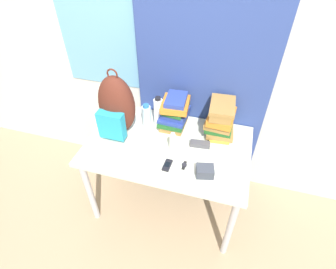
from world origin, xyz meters
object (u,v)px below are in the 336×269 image
at_px(book_stack_center, 221,119).
at_px(sunscreen_bottle, 173,143).
at_px(backpack, 116,107).
at_px(book_stack_left, 175,112).
at_px(wristwatch, 184,165).
at_px(sports_bottle, 158,112).
at_px(sunglasses_case, 200,144).
at_px(water_bottle, 147,116).
at_px(cell_phone, 167,165).
at_px(camera_pouch, 205,171).

bearing_deg(book_stack_center, sunscreen_bottle, -136.19).
height_order(backpack, book_stack_left, backpack).
bearing_deg(wristwatch, book_stack_center, 66.54).
bearing_deg(sports_bottle, book_stack_center, 3.50).
height_order(book_stack_left, sunglasses_case, book_stack_left).
relative_size(water_bottle, sunscreen_bottle, 1.24).
relative_size(book_stack_left, cell_phone, 2.57).
bearing_deg(water_bottle, camera_pouch, -35.43).
height_order(book_stack_center, water_bottle, book_stack_center).
xyz_separation_m(backpack, cell_phone, (0.47, -0.26, -0.23)).
distance_m(sports_bottle, sunglasses_case, 0.42).
bearing_deg(sunglasses_case, book_stack_center, 58.91).
bearing_deg(wristwatch, book_stack_left, 113.67).
relative_size(water_bottle, cell_phone, 1.87).
height_order(backpack, cell_phone, backpack).
bearing_deg(wristwatch, water_bottle, 138.74).
height_order(book_stack_center, camera_pouch, book_stack_center).
height_order(backpack, camera_pouch, backpack).
bearing_deg(book_stack_left, book_stack_center, -0.26).
relative_size(camera_pouch, wristwatch, 1.65).
bearing_deg(sports_bottle, sunglasses_case, -22.47).
relative_size(book_stack_center, water_bottle, 1.40).
relative_size(backpack, sunglasses_case, 3.51).
xyz_separation_m(book_stack_left, sunglasses_case, (0.25, -0.19, -0.11)).
bearing_deg(cell_phone, water_bottle, 126.67).
height_order(water_bottle, sunglasses_case, water_bottle).
relative_size(book_stack_left, water_bottle, 1.37).
distance_m(cell_phone, camera_pouch, 0.26).
xyz_separation_m(cell_phone, camera_pouch, (0.26, -0.00, 0.03)).
xyz_separation_m(book_stack_center, sunscreen_bottle, (-0.30, -0.29, -0.07)).
bearing_deg(sports_bottle, camera_pouch, -42.58).
relative_size(book_stack_center, sports_bottle, 1.06).
distance_m(sports_bottle, sunscreen_bottle, 0.33).
distance_m(cell_phone, wristwatch, 0.12).
distance_m(water_bottle, wristwatch, 0.54).
xyz_separation_m(backpack, sports_bottle, (0.27, 0.17, -0.11)).
height_order(backpack, wristwatch, backpack).
bearing_deg(sunscreen_bottle, camera_pouch, -31.71).
height_order(water_bottle, sunscreen_bottle, water_bottle).
relative_size(water_bottle, sports_bottle, 0.76).
distance_m(book_stack_left, sunscreen_bottle, 0.30).
bearing_deg(sunscreen_bottle, wristwatch, -46.52).
xyz_separation_m(book_stack_center, cell_phone, (-0.29, -0.45, -0.13)).
bearing_deg(book_stack_center, book_stack_left, 179.74).
bearing_deg(camera_pouch, sunscreen_bottle, 148.29).
distance_m(backpack, water_bottle, 0.27).
bearing_deg(sunglasses_case, sports_bottle, 157.53).
relative_size(water_bottle, sunglasses_case, 1.31).
bearing_deg(cell_phone, book_stack_left, 98.82).
bearing_deg(backpack, camera_pouch, -19.49).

